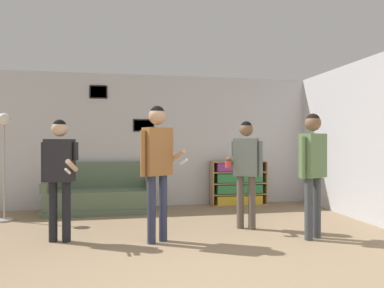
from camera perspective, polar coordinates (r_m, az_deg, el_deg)
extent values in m
cube|color=silver|center=(7.12, -5.25, 0.57)|extent=(8.75, 0.06, 2.70)
cube|color=black|center=(7.15, -15.33, 8.37)|extent=(0.35, 0.02, 0.26)
cube|color=beige|center=(7.15, -15.34, 8.38)|extent=(0.30, 0.01, 0.22)
cube|color=black|center=(7.07, -8.06, 3.09)|extent=(0.42, 0.02, 0.25)
cube|color=gray|center=(7.06, -8.06, 3.09)|extent=(0.38, 0.01, 0.21)
cube|color=silver|center=(6.29, 27.21, 0.57)|extent=(0.06, 6.55, 2.70)
cube|color=#5B7056|center=(6.77, -15.10, -10.50)|extent=(1.96, 0.80, 0.10)
cube|color=#5B7056|center=(6.73, -15.11, -8.74)|extent=(1.90, 0.74, 0.32)
cube|color=#5B7056|center=(7.01, -14.89, -5.01)|extent=(1.90, 0.14, 0.50)
cube|color=#5B7056|center=(6.84, -22.85, -6.50)|extent=(0.12, 0.74, 0.18)
cube|color=#5B7056|center=(6.69, -7.19, -6.63)|extent=(0.12, 0.74, 0.18)
cube|color=#A87F51|center=(7.13, 3.31, -6.60)|extent=(0.02, 0.30, 0.92)
cube|color=#A87F51|center=(7.48, 11.98, -6.27)|extent=(0.02, 0.30, 0.92)
cube|color=#A87F51|center=(7.42, 7.41, -6.32)|extent=(1.18, 0.01, 0.92)
cube|color=#A87F51|center=(7.35, 7.75, -9.92)|extent=(1.13, 0.30, 0.02)
cube|color=#A87F51|center=(7.24, 7.76, -2.92)|extent=(1.13, 0.30, 0.02)
cube|color=#A87F51|center=(7.31, 7.75, -8.24)|extent=(1.13, 0.30, 0.02)
cube|color=#A87F51|center=(7.28, 7.75, -6.45)|extent=(1.13, 0.30, 0.02)
cube|color=#A87F51|center=(7.26, 7.75, -4.64)|extent=(1.13, 0.30, 0.02)
cube|color=gold|center=(7.32, 7.78, -9.17)|extent=(0.97, 0.26, 0.18)
cube|color=#338447|center=(7.29, 7.78, -7.38)|extent=(0.97, 0.26, 0.18)
cube|color=#338447|center=(7.26, 7.78, -5.58)|extent=(0.97, 0.26, 0.18)
cube|color=#7F3889|center=(7.24, 7.78, -3.77)|extent=(0.97, 0.26, 0.18)
cylinder|color=#ADA89E|center=(6.63, -28.79, -11.06)|extent=(0.28, 0.28, 0.03)
cylinder|color=#ADA89E|center=(6.52, -28.81, -4.10)|extent=(0.03, 0.03, 1.58)
sphere|color=white|center=(6.51, -28.83, 3.67)|extent=(0.20, 0.20, 0.20)
cylinder|color=black|center=(4.97, -22.15, -10.39)|extent=(0.11, 0.11, 0.80)
cylinder|color=black|center=(4.90, -20.20, -10.54)|extent=(0.11, 0.11, 0.80)
cube|color=#232328|center=(4.85, -21.20, -2.56)|extent=(0.39, 0.27, 0.56)
sphere|color=#D1A889|center=(4.85, -21.21, 2.37)|extent=(0.21, 0.21, 0.21)
sphere|color=black|center=(4.85, -21.21, 2.80)|extent=(0.17, 0.17, 0.17)
cylinder|color=#232328|center=(4.77, -18.82, -1.13)|extent=(0.07, 0.07, 0.24)
cylinder|color=#D1A889|center=(4.65, -19.40, -3.40)|extent=(0.12, 0.30, 0.18)
cylinder|color=white|center=(4.53, -20.01, -4.28)|extent=(0.06, 0.15, 0.09)
cylinder|color=#232328|center=(4.94, -23.49, -2.79)|extent=(0.07, 0.07, 0.53)
cylinder|color=#2D334C|center=(4.55, -6.76, -10.80)|extent=(0.11, 0.11, 0.88)
cylinder|color=#2D334C|center=(4.65, -4.84, -10.56)|extent=(0.11, 0.11, 0.88)
cube|color=#936033|center=(4.52, -5.80, -1.24)|extent=(0.41, 0.35, 0.63)
sphere|color=tan|center=(4.53, -5.80, 4.64)|extent=(0.23, 0.23, 0.23)
sphere|color=black|center=(4.53, -5.80, 5.14)|extent=(0.19, 0.19, 0.19)
cylinder|color=#936033|center=(4.63, -3.56, 0.54)|extent=(0.07, 0.07, 0.27)
cylinder|color=tan|center=(4.52, -2.49, -2.01)|extent=(0.21, 0.31, 0.19)
cylinder|color=white|center=(4.40, -1.37, -2.96)|extent=(0.10, 0.14, 0.09)
cylinder|color=#936033|center=(4.41, -8.15, -1.56)|extent=(0.07, 0.07, 0.59)
cylinder|color=brown|center=(5.36, 8.05, -9.53)|extent=(0.11, 0.11, 0.80)
cylinder|color=brown|center=(5.32, 9.97, -9.61)|extent=(0.11, 0.11, 0.80)
cube|color=slate|center=(5.27, 9.01, -2.18)|extent=(0.41, 0.36, 0.57)
sphere|color=brown|center=(5.26, 9.02, 2.42)|extent=(0.21, 0.21, 0.21)
sphere|color=black|center=(5.27, 9.02, 2.82)|extent=(0.18, 0.18, 0.18)
cylinder|color=slate|center=(5.22, 11.32, -2.46)|extent=(0.07, 0.07, 0.54)
cylinder|color=slate|center=(5.31, 6.75, -0.81)|extent=(0.07, 0.07, 0.24)
cylinder|color=brown|center=(5.19, 6.37, -2.86)|extent=(0.21, 0.28, 0.18)
cylinder|color=red|center=(5.06, 5.98, -3.42)|extent=(0.08, 0.08, 0.10)
cylinder|color=#3D4247|center=(4.94, 18.87, -10.19)|extent=(0.11, 0.11, 0.84)
cylinder|color=#3D4247|center=(5.09, 20.07, -9.89)|extent=(0.11, 0.11, 0.84)
cube|color=#5B7A4C|center=(4.94, 19.50, -1.81)|extent=(0.41, 0.33, 0.59)
sphere|color=brown|center=(4.94, 19.51, 3.31)|extent=(0.22, 0.22, 0.22)
sphere|color=black|center=(4.94, 19.51, 3.75)|extent=(0.18, 0.18, 0.18)
cylinder|color=#5B7A4C|center=(5.11, 20.88, -1.99)|extent=(0.07, 0.07, 0.56)
cylinder|color=#5B7A4C|center=(4.76, 18.01, -2.16)|extent=(0.07, 0.07, 0.56)
cylinder|color=white|center=(7.29, 8.96, -2.39)|extent=(0.09, 0.09, 0.11)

